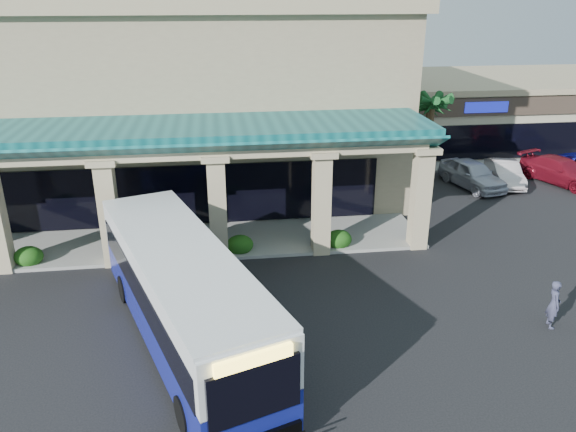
{
  "coord_description": "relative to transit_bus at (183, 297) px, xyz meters",
  "views": [
    {
      "loc": [
        -2.97,
        -17.31,
        10.97
      ],
      "look_at": [
        -0.09,
        4.31,
        2.2
      ],
      "focal_mm": 35.0,
      "sensor_mm": 36.0,
      "label": 1
    }
  ],
  "objects": [
    {
      "name": "ground",
      "position": [
        4.25,
        1.0,
        -1.7
      ],
      "size": [
        110.0,
        110.0,
        0.0
      ],
      "primitive_type": "plane",
      "color": "black"
    },
    {
      "name": "main_building",
      "position": [
        -3.75,
        17.0,
        3.98
      ],
      "size": [
        30.8,
        14.8,
        11.35
      ],
      "primitive_type": null,
      "color": "tan",
      "rests_on": "ground"
    },
    {
      "name": "arcade",
      "position": [
        -3.75,
        7.8,
        1.15
      ],
      "size": [
        30.0,
        6.2,
        5.7
      ],
      "primitive_type": null,
      "color": "#0D4F53",
      "rests_on": "ground"
    },
    {
      "name": "strip_mall",
      "position": [
        22.25,
        25.0,
        0.75
      ],
      "size": [
        22.5,
        12.5,
        4.9
      ],
      "primitive_type": null,
      "color": "beige",
      "rests_on": "ground"
    },
    {
      "name": "palm_0",
      "position": [
        12.75,
        12.0,
        1.6
      ],
      "size": [
        2.4,
        2.4,
        6.6
      ],
      "primitive_type": null,
      "color": "#103D18",
      "rests_on": "ground"
    },
    {
      "name": "palm_1",
      "position": [
        13.75,
        15.0,
        1.2
      ],
      "size": [
        2.4,
        2.4,
        5.8
      ],
      "primitive_type": null,
      "color": "#103D18",
      "rests_on": "ground"
    },
    {
      "name": "broadleaf_tree",
      "position": [
        11.75,
        20.0,
        0.71
      ],
      "size": [
        2.6,
        2.6,
        4.81
      ],
      "primitive_type": null,
      "color": "#1A4A10",
      "rests_on": "ground"
    },
    {
      "name": "transit_bus",
      "position": [
        0.0,
        0.0,
        0.0
      ],
      "size": [
        6.7,
        12.41,
        3.4
      ],
      "primitive_type": null,
      "rotation": [
        0.0,
        0.0,
        0.34
      ],
      "color": "navy",
      "rests_on": "ground"
    },
    {
      "name": "pedestrian",
      "position": [
        12.66,
        -0.78,
        -0.81
      ],
      "size": [
        0.55,
        0.72,
        1.77
      ],
      "primitive_type": "imported",
      "rotation": [
        0.0,
        0.0,
        1.36
      ],
      "color": "#383A55",
      "rests_on": "ground"
    },
    {
      "name": "car_silver",
      "position": [
        16.43,
        13.94,
        -0.88
      ],
      "size": [
        2.95,
        5.1,
        1.63
      ],
      "primitive_type": "imported",
      "rotation": [
        0.0,
        0.0,
        0.23
      ],
      "color": "#B7BACA",
      "rests_on": "ground"
    },
    {
      "name": "car_white",
      "position": [
        18.59,
        14.14,
        -0.99
      ],
      "size": [
        2.37,
        4.53,
        1.42
      ],
      "primitive_type": "imported",
      "rotation": [
        0.0,
        0.0,
        -0.21
      ],
      "color": "silver",
      "rests_on": "ground"
    },
    {
      "name": "car_red",
      "position": [
        22.13,
        13.89,
        -0.93
      ],
      "size": [
        4.03,
        5.73,
        1.54
      ],
      "primitive_type": "imported",
      "rotation": [
        0.0,
        0.0,
        0.39
      ],
      "color": "maroon",
      "rests_on": "ground"
    }
  ]
}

